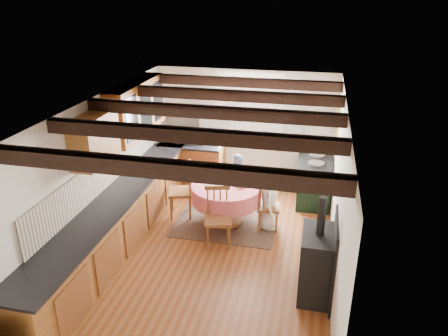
% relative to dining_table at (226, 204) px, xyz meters
% --- Properties ---
extents(floor, '(3.60, 5.50, 0.00)m').
position_rel_dining_table_xyz_m(floor, '(0.01, -1.02, -0.37)').
color(floor, brown).
rests_on(floor, ground).
extents(ceiling, '(3.60, 5.50, 0.00)m').
position_rel_dining_table_xyz_m(ceiling, '(0.01, -1.02, 2.03)').
color(ceiling, white).
rests_on(ceiling, ground).
extents(wall_back, '(3.60, 0.00, 2.40)m').
position_rel_dining_table_xyz_m(wall_back, '(0.01, 1.73, 0.83)').
color(wall_back, silver).
rests_on(wall_back, ground).
extents(wall_front, '(3.60, 0.00, 2.40)m').
position_rel_dining_table_xyz_m(wall_front, '(0.01, -3.77, 0.83)').
color(wall_front, silver).
rests_on(wall_front, ground).
extents(wall_left, '(0.00, 5.50, 2.40)m').
position_rel_dining_table_xyz_m(wall_left, '(-1.79, -1.02, 0.83)').
color(wall_left, silver).
rests_on(wall_left, ground).
extents(wall_right, '(0.00, 5.50, 2.40)m').
position_rel_dining_table_xyz_m(wall_right, '(1.81, -1.02, 0.83)').
color(wall_right, silver).
rests_on(wall_right, ground).
extents(beam_a, '(3.60, 0.16, 0.16)m').
position_rel_dining_table_xyz_m(beam_a, '(0.01, -3.02, 1.94)').
color(beam_a, black).
rests_on(beam_a, ceiling).
extents(beam_b, '(3.60, 0.16, 0.16)m').
position_rel_dining_table_xyz_m(beam_b, '(0.01, -2.02, 1.94)').
color(beam_b, black).
rests_on(beam_b, ceiling).
extents(beam_c, '(3.60, 0.16, 0.16)m').
position_rel_dining_table_xyz_m(beam_c, '(0.01, -1.02, 1.94)').
color(beam_c, black).
rests_on(beam_c, ceiling).
extents(beam_d, '(3.60, 0.16, 0.16)m').
position_rel_dining_table_xyz_m(beam_d, '(0.01, -0.02, 1.94)').
color(beam_d, black).
rests_on(beam_d, ceiling).
extents(beam_e, '(3.60, 0.16, 0.16)m').
position_rel_dining_table_xyz_m(beam_e, '(0.01, 0.98, 1.94)').
color(beam_e, black).
rests_on(beam_e, ceiling).
extents(splash_left, '(0.02, 4.50, 0.55)m').
position_rel_dining_table_xyz_m(splash_left, '(-1.77, -0.72, 0.83)').
color(splash_left, beige).
rests_on(splash_left, wall_left).
extents(splash_back, '(1.40, 0.02, 0.55)m').
position_rel_dining_table_xyz_m(splash_back, '(-0.99, 1.71, 0.83)').
color(splash_back, beige).
rests_on(splash_back, wall_back).
extents(base_cabinet_left, '(0.60, 5.30, 0.88)m').
position_rel_dining_table_xyz_m(base_cabinet_left, '(-1.49, -1.02, 0.07)').
color(base_cabinet_left, '#9B5C26').
rests_on(base_cabinet_left, floor).
extents(base_cabinet_back, '(1.30, 0.60, 0.88)m').
position_rel_dining_table_xyz_m(base_cabinet_back, '(-1.04, 1.43, 0.07)').
color(base_cabinet_back, '#9B5C26').
rests_on(base_cabinet_back, floor).
extents(worktop_left, '(0.64, 5.30, 0.04)m').
position_rel_dining_table_xyz_m(worktop_left, '(-1.47, -1.02, 0.53)').
color(worktop_left, black).
rests_on(worktop_left, base_cabinet_left).
extents(worktop_back, '(1.30, 0.64, 0.04)m').
position_rel_dining_table_xyz_m(worktop_back, '(-1.04, 1.41, 0.53)').
color(worktop_back, black).
rests_on(worktop_back, base_cabinet_back).
extents(wall_cabinet_glass, '(0.34, 1.80, 0.90)m').
position_rel_dining_table_xyz_m(wall_cabinet_glass, '(-1.62, 0.18, 1.58)').
color(wall_cabinet_glass, '#9B5C26').
rests_on(wall_cabinet_glass, wall_left).
extents(wall_cabinet_solid, '(0.34, 0.90, 0.70)m').
position_rel_dining_table_xyz_m(wall_cabinet_solid, '(-1.62, -1.32, 1.53)').
color(wall_cabinet_solid, '#9B5C26').
rests_on(wall_cabinet_solid, wall_left).
extents(window_frame, '(1.34, 0.03, 1.54)m').
position_rel_dining_table_xyz_m(window_frame, '(0.11, 1.71, 1.23)').
color(window_frame, white).
rests_on(window_frame, wall_back).
extents(window_pane, '(1.20, 0.01, 1.40)m').
position_rel_dining_table_xyz_m(window_pane, '(0.11, 1.72, 1.23)').
color(window_pane, white).
rests_on(window_pane, wall_back).
extents(curtain_left, '(0.35, 0.10, 2.10)m').
position_rel_dining_table_xyz_m(curtain_left, '(-0.74, 1.63, 0.73)').
color(curtain_left, silver).
rests_on(curtain_left, wall_back).
extents(curtain_right, '(0.35, 0.10, 2.10)m').
position_rel_dining_table_xyz_m(curtain_right, '(0.96, 1.63, 0.73)').
color(curtain_right, silver).
rests_on(curtain_right, wall_back).
extents(curtain_rod, '(2.00, 0.03, 0.03)m').
position_rel_dining_table_xyz_m(curtain_rod, '(0.11, 1.63, 1.83)').
color(curtain_rod, black).
rests_on(curtain_rod, wall_back).
extents(wall_picture, '(0.04, 0.50, 0.60)m').
position_rel_dining_table_xyz_m(wall_picture, '(1.78, 1.28, 1.33)').
color(wall_picture, gold).
rests_on(wall_picture, wall_right).
extents(wall_plate, '(0.30, 0.02, 0.30)m').
position_rel_dining_table_xyz_m(wall_plate, '(1.06, 1.70, 1.33)').
color(wall_plate, silver).
rests_on(wall_plate, wall_back).
extents(rug, '(1.79, 1.39, 0.01)m').
position_rel_dining_table_xyz_m(rug, '(0.00, 0.00, -0.36)').
color(rug, '#2B221C').
rests_on(rug, floor).
extents(dining_table, '(1.22, 1.22, 0.73)m').
position_rel_dining_table_xyz_m(dining_table, '(0.00, 0.00, 0.00)').
color(dining_table, '#E95548').
rests_on(dining_table, floor).
extents(chair_near, '(0.53, 0.54, 0.99)m').
position_rel_dining_table_xyz_m(chair_near, '(0.02, -0.72, 0.13)').
color(chair_near, brown).
rests_on(chair_near, floor).
extents(chair_left, '(0.56, 0.55, 1.03)m').
position_rel_dining_table_xyz_m(chair_left, '(-0.87, 0.09, 0.15)').
color(chair_left, brown).
rests_on(chair_left, floor).
extents(chair_right, '(0.43, 0.42, 0.90)m').
position_rel_dining_table_xyz_m(chair_right, '(0.74, -0.02, 0.08)').
color(chair_right, brown).
rests_on(chair_right, floor).
extents(aga_range, '(0.62, 0.96, 0.89)m').
position_rel_dining_table_xyz_m(aga_range, '(1.48, 1.14, 0.08)').
color(aga_range, black).
rests_on(aga_range, floor).
extents(cast_iron_stove, '(0.44, 0.74, 1.47)m').
position_rel_dining_table_xyz_m(cast_iron_stove, '(1.59, -1.61, 0.37)').
color(cast_iron_stove, black).
rests_on(cast_iron_stove, floor).
extents(child_far, '(0.39, 0.26, 1.07)m').
position_rel_dining_table_xyz_m(child_far, '(0.07, 0.67, 0.17)').
color(child_far, '#3F586E').
rests_on(child_far, floor).
extents(child_right, '(0.38, 0.55, 1.08)m').
position_rel_dining_table_xyz_m(child_right, '(0.74, 0.01, 0.18)').
color(child_right, white).
rests_on(child_right, floor).
extents(bowl_a, '(0.27, 0.27, 0.05)m').
position_rel_dining_table_xyz_m(bowl_a, '(0.26, 0.03, 0.39)').
color(bowl_a, silver).
rests_on(bowl_a, dining_table).
extents(bowl_b, '(0.26, 0.26, 0.06)m').
position_rel_dining_table_xyz_m(bowl_b, '(0.00, 0.05, 0.40)').
color(bowl_b, silver).
rests_on(bowl_b, dining_table).
extents(cup, '(0.10, 0.10, 0.09)m').
position_rel_dining_table_xyz_m(cup, '(0.12, 0.35, 0.41)').
color(cup, silver).
rests_on(cup, dining_table).
extents(canister_tall, '(0.13, 0.13, 0.22)m').
position_rel_dining_table_xyz_m(canister_tall, '(-1.32, 1.37, 0.66)').
color(canister_tall, '#262628').
rests_on(canister_tall, worktop_back).
extents(canister_wide, '(0.19, 0.19, 0.21)m').
position_rel_dining_table_xyz_m(canister_wide, '(-0.94, 1.48, 0.66)').
color(canister_wide, '#262628').
rests_on(canister_wide, worktop_back).
extents(canister_slim, '(0.09, 0.09, 0.25)m').
position_rel_dining_table_xyz_m(canister_slim, '(-0.79, 1.37, 0.68)').
color(canister_slim, '#262628').
rests_on(canister_slim, worktop_back).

